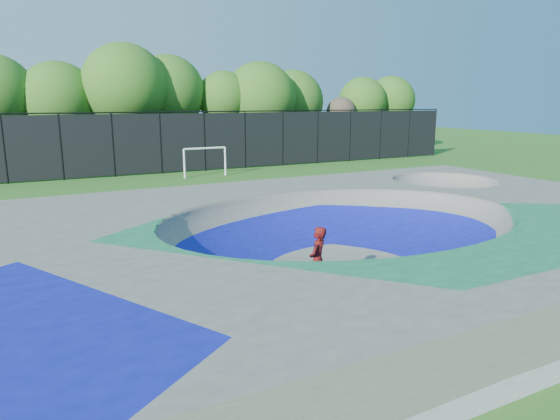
# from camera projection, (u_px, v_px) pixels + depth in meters

# --- Properties ---
(ground) EXTENTS (120.00, 120.00, 0.00)m
(ground) POSITION_uv_depth(u_px,v_px,m) (344.00, 264.00, 14.76)
(ground) COLOR #295E1A
(ground) RESTS_ON ground
(skate_deck) EXTENTS (22.00, 14.00, 1.50)m
(skate_deck) POSITION_uv_depth(u_px,v_px,m) (345.00, 239.00, 14.60)
(skate_deck) COLOR gray
(skate_deck) RESTS_ON ground
(skater) EXTENTS (0.75, 0.71, 1.72)m
(skater) POSITION_uv_depth(u_px,v_px,m) (318.00, 261.00, 12.29)
(skater) COLOR #AC140D
(skater) RESTS_ON ground
(skateboard) EXTENTS (0.72, 0.69, 0.05)m
(skateboard) POSITION_uv_depth(u_px,v_px,m) (317.00, 293.00, 12.47)
(skateboard) COLOR black
(skateboard) RESTS_ON ground
(soccer_goal) EXTENTS (2.82, 0.12, 1.86)m
(soccer_goal) POSITION_uv_depth(u_px,v_px,m) (205.00, 156.00, 31.34)
(soccer_goal) COLOR white
(soccer_goal) RESTS_ON ground
(fence) EXTENTS (48.09, 0.09, 4.04)m
(fence) POSITION_uv_depth(u_px,v_px,m) (161.00, 142.00, 32.51)
(fence) COLOR black
(fence) RESTS_ON ground
(treeline) EXTENTS (52.52, 7.85, 8.66)m
(treeline) POSITION_uv_depth(u_px,v_px,m) (100.00, 97.00, 34.88)
(treeline) COLOR #463723
(treeline) RESTS_ON ground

